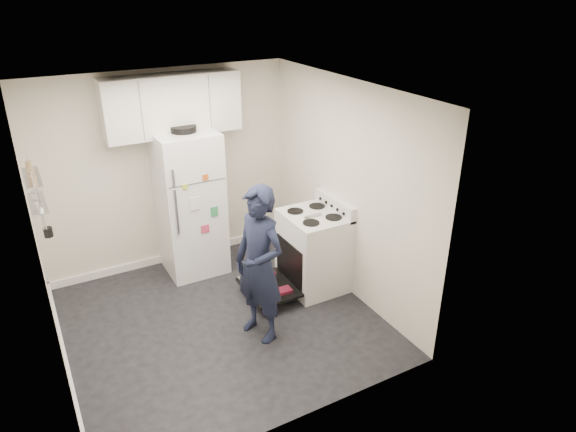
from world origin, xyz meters
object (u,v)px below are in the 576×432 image
electric_range (312,251)px  open_oven_door (266,283)px  person (259,265)px  refrigerator (190,203)px

electric_range → open_oven_door: size_ratio=1.57×
open_oven_door → person: (-0.36, -0.60, 0.65)m
electric_range → person: bearing=-150.2°
open_oven_door → refrigerator: 1.38m
refrigerator → person: refrigerator is taller
electric_range → refrigerator: size_ratio=0.58×
refrigerator → person: 1.66m
open_oven_door → person: size_ratio=0.42×
refrigerator → person: size_ratio=1.13×
electric_range → refrigerator: (-1.11, 1.10, 0.45)m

